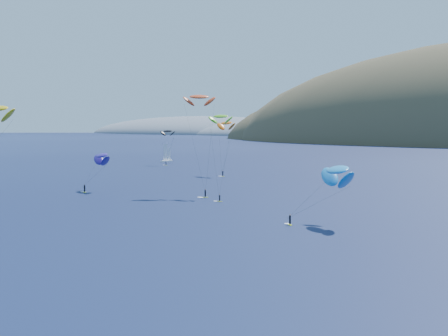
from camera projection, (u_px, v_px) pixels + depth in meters
headland at (216, 136)px, 935.65m from camera, size 460.00×250.00×60.00m
sailboat at (167, 160)px, 287.67m from camera, size 7.51×6.51×9.39m
kitesurfer_1 at (226, 123)px, 217.32m from camera, size 8.78×9.74×20.46m
kitesurfer_3 at (221, 117)px, 157.73m from camera, size 10.84×13.45×21.77m
kitesurfer_5 at (338, 170)px, 113.29m from camera, size 13.03×11.43×12.99m
kitesurfer_9 at (199, 97)px, 161.04m from camera, size 11.29×11.08×27.33m
kitesurfer_10 at (102, 155)px, 169.43m from camera, size 9.75×11.15×12.04m
kitesurfer_12 at (168, 131)px, 267.90m from camera, size 6.96×5.19×16.33m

